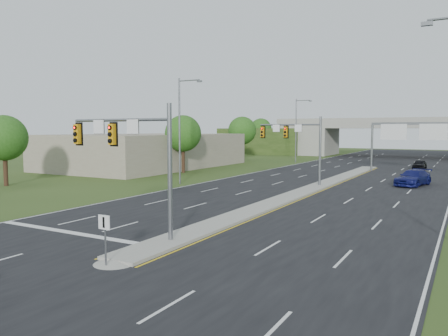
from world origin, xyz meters
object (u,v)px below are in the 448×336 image
signal_mast_far (298,139)px  signal_mast_near (134,148)px  keep_right_sign (105,231)px  overpass (399,140)px  car_far_b (413,178)px  car_far_c (420,164)px  sign_gantry (415,133)px

signal_mast_far → signal_mast_near: bearing=-90.0°
keep_right_sign → overpass: bearing=90.0°
car_far_b → car_far_c: size_ratio=1.39×
keep_right_sign → car_far_b: size_ratio=0.40×
signal_mast_near → car_far_b: bearing=71.2°
signal_mast_far → overpass: bearing=87.6°
signal_mast_near → overpass: 80.11m
signal_mast_near → sign_gantry: size_ratio=0.60×
overpass → car_far_c: bearing=-76.7°
signal_mast_far → car_far_c: bearing=71.2°
signal_mast_near → signal_mast_far: size_ratio=1.00×
signal_mast_far → sign_gantry: size_ratio=0.60×
car_far_b → car_far_c: (-1.32, 20.96, -0.12)m
overpass → signal_mast_near: bearing=-91.6°
signal_mast_near → car_far_b: signal_mast_near is taller
car_far_c → signal_mast_near: bearing=-96.2°
signal_mast_far → car_far_c: (9.02, 26.43, -4.03)m
sign_gantry → car_far_b: 15.25m
signal_mast_near → overpass: (2.26, 80.07, -1.17)m
signal_mast_far → keep_right_sign: (2.26, -29.45, -3.21)m
sign_gantry → car_far_c: sign_gantry is taller
overpass → car_far_b: (8.08, -49.61, -2.73)m
signal_mast_near → sign_gantry: signal_mast_near is taller
signal_mast_near → sign_gantry: (8.95, 44.99, 0.51)m
signal_mast_near → car_far_b: 32.41m
car_far_c → signal_mast_far: bearing=-105.1°
overpass → sign_gantry: bearing=-79.2°
signal_mast_near → signal_mast_far: same height
signal_mast_near → overpass: overpass is taller
keep_right_sign → car_far_c: (6.76, 55.88, -0.82)m
signal_mast_near → keep_right_sign: size_ratio=3.18×
signal_mast_far → car_far_c: 28.21m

